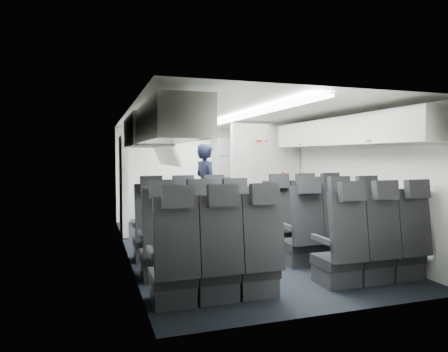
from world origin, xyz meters
TOP-DOWN VIEW (x-y plane):
  - cabin_shell at (0.00, 0.00)m, footprint 3.41×6.01m
  - seat_row_front at (-0.00, -0.53)m, footprint 3.33×0.56m
  - seat_row_mid at (-0.00, -1.43)m, footprint 3.33×0.56m
  - seat_row_rear at (-0.00, -2.33)m, footprint 3.33×0.56m
  - overhead_bin_left_rear at (-1.40, -2.00)m, footprint 0.53×1.80m
  - overhead_bin_left_front_open at (-1.44, -0.25)m, footprint 0.64×1.70m
  - overhead_bin_right_rear at (1.40, -2.00)m, footprint 0.53×1.80m
  - overhead_bin_right_front at (1.40, -0.25)m, footprint 0.53×1.70m
  - bulkhead_partition at (0.98, 0.80)m, footprint 1.40×0.15m
  - galley_unit at (0.95, 2.72)m, footprint 0.85×0.52m
  - boarding_door at (-1.64, 1.55)m, footprint 0.12×1.27m
  - flight_attendant at (-0.05, 1.40)m, footprint 0.57×0.72m
  - carry_on_bag at (-1.39, -0.63)m, footprint 0.45×0.36m
  - papers at (0.14, 1.35)m, footprint 0.17×0.08m

SIDE VIEW (x-z plane):
  - seat_row_front at x=0.00m, z-range -0.21..1.02m
  - seat_row_mid at x=0.00m, z-range -0.21..1.02m
  - seat_row_rear at x=0.00m, z-range -0.21..1.02m
  - flight_attendant at x=-0.05m, z-range 0.00..1.75m
  - galley_unit at x=0.95m, z-range 0.00..1.90m
  - boarding_door at x=-1.64m, z-range 0.02..1.88m
  - papers at x=0.14m, z-range 0.94..1.07m
  - bulkhead_partition at x=0.98m, z-range 0.01..2.14m
  - cabin_shell at x=0.00m, z-range 0.04..2.21m
  - overhead_bin_left_front_open at x=-1.44m, z-range 1.38..2.10m
  - carry_on_bag at x=-1.39m, z-range 1.69..1.93m
  - overhead_bin_right_front at x=1.40m, z-range 1.66..2.06m
  - overhead_bin_left_rear at x=-1.40m, z-range 1.66..2.06m
  - overhead_bin_right_rear at x=1.40m, z-range 1.66..2.06m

